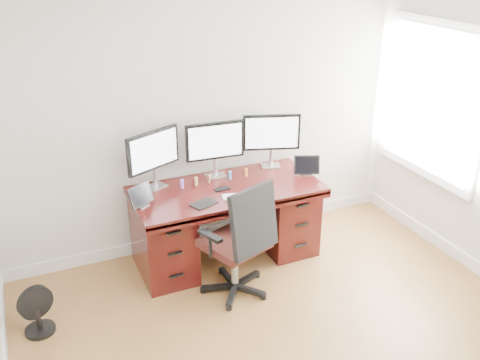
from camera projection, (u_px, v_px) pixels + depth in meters
name	position (u px, v px, depth m)	size (l,w,h in m)	color
back_wall	(207.00, 110.00, 4.93)	(4.00, 0.10, 2.70)	silver
desk	(226.00, 220.00, 4.97)	(1.70, 0.80, 0.75)	#3A0D0B
office_chair	(239.00, 259.00, 4.48)	(0.72, 0.72, 1.05)	black
floor_fan	(37.00, 311.00, 4.09)	(0.27, 0.23, 0.40)	black
monitor_left	(153.00, 152.00, 4.67)	(0.52, 0.26, 0.53)	silver
monitor_center	(215.00, 143.00, 4.89)	(0.55, 0.15, 0.53)	silver
monitor_right	(271.00, 134.00, 5.10)	(0.53, 0.21, 0.53)	silver
tablet_left	(141.00, 197.00, 4.44)	(0.24, 0.18, 0.19)	silver
tablet_right	(307.00, 167.00, 5.02)	(0.25, 0.15, 0.19)	silver
keyboard	(237.00, 196.00, 4.62)	(0.26, 0.11, 0.01)	white
trackpad	(265.00, 191.00, 4.73)	(0.12, 0.12, 0.01)	silver
drawing_tablet	(204.00, 204.00, 4.50)	(0.21, 0.14, 0.01)	black
phone	(222.00, 189.00, 4.77)	(0.14, 0.07, 0.01)	black
figurine_purple	(182.00, 183.00, 4.77)	(0.04, 0.04, 0.09)	#8E5ED8
figurine_yellow	(196.00, 181.00, 4.82)	(0.04, 0.04, 0.09)	tan
figurine_brown	(209.00, 178.00, 4.87)	(0.04, 0.04, 0.09)	#935938
figurine_blue	(230.00, 175.00, 4.94)	(0.04, 0.04, 0.09)	#5C83D9
figurine_orange	(246.00, 172.00, 5.00)	(0.04, 0.04, 0.09)	orange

